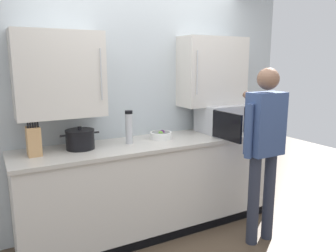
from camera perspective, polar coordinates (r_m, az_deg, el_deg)
The scene contains 8 objects.
back_wall_tiled at distance 3.53m, azimuth -4.95°, elevation 5.01°, with size 3.77×0.44×2.53m.
counter_unit at distance 3.48m, azimuth -2.59°, elevation -10.28°, with size 2.69×0.65×0.95m.
microwave_oven at distance 3.81m, azimuth 9.41°, elevation 1.31°, with size 0.59×0.80×0.30m.
thermos_flask at distance 3.22m, azimuth -6.73°, elevation -0.18°, with size 0.07×0.07×0.33m.
stock_pot at distance 3.13m, azimuth -14.91°, elevation -2.22°, with size 0.36×0.26×0.21m.
fruit_bowl at distance 3.42m, azimuth -1.21°, elevation -1.52°, with size 0.23×0.23×0.10m.
knife_block at distance 3.03m, azimuth -22.15°, elevation -2.43°, with size 0.11×0.15×0.32m.
person_figure at distance 3.22m, azimuth 16.20°, elevation -2.50°, with size 0.44×0.56×1.69m.
Camera 1 is at (-1.43, -2.17, 1.74)m, focal length 35.35 mm.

